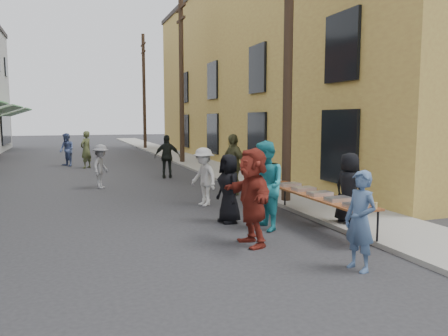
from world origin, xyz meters
TOP-DOWN VIEW (x-y plane):
  - ground at (0.00, 0.00)m, footprint 120.00×120.00m
  - sidewalk at (5.00, 15.00)m, footprint 2.20×60.00m
  - building_ochre at (11.10, 14.00)m, footprint 10.00×28.00m
  - utility_pole_near at (4.30, 3.00)m, footprint 0.26×0.26m
  - utility_pole_mid at (4.30, 15.00)m, footprint 0.26×0.26m
  - utility_pole_far at (4.30, 27.00)m, footprint 0.26×0.26m
  - serving_table at (3.65, 0.49)m, footprint 0.70×4.00m
  - catering_tray_sausage at (3.65, -1.16)m, footprint 0.50×0.33m
  - catering_tray_foil_b at (3.65, -0.51)m, footprint 0.50×0.33m
  - catering_tray_buns at (3.65, 0.19)m, footprint 0.50×0.33m
  - catering_tray_foil_d at (3.65, 0.89)m, footprint 0.50×0.33m
  - catering_tray_buns_end at (3.65, 1.59)m, footprint 0.50×0.33m
  - condiment_jar_a at (3.43, -1.46)m, footprint 0.07×0.07m
  - condiment_jar_b at (3.43, -1.36)m, footprint 0.07×0.07m
  - condiment_jar_c at (3.43, -1.26)m, footprint 0.07×0.07m
  - cup_stack at (3.85, -1.41)m, footprint 0.08×0.08m
  - guest_front_a at (1.96, 1.41)m, footprint 0.63×0.86m
  - guest_front_b at (2.80, -2.36)m, footprint 0.49×0.65m
  - guest_front_c at (2.45, 0.48)m, footprint 0.77×0.97m
  - guest_front_d at (2.00, 3.54)m, footprint 0.90×1.19m
  - guest_front_e at (3.40, 4.92)m, footprint 0.74×1.22m
  - guest_queue_back at (1.74, -0.48)m, footprint 0.59×1.76m
  - server at (4.35, 0.11)m, footprint 0.66×0.87m
  - passerby_left at (-0.49, 7.64)m, footprint 0.94×1.15m
  - passerby_mid at (2.27, 9.48)m, footprint 1.11×0.65m
  - passerby_right at (-0.72, 14.37)m, footprint 0.77×0.79m
  - passerby_far at (-1.61, 15.59)m, footprint 0.98×1.04m

SIDE VIEW (x-z plane):
  - ground at x=0.00m, z-range 0.00..0.00m
  - sidewalk at x=5.00m, z-range 0.00..0.10m
  - serving_table at x=3.65m, z-range 0.34..1.09m
  - passerby_left at x=-0.49m, z-range 0.00..1.54m
  - catering_tray_sausage at x=3.65m, z-range 0.75..0.83m
  - catering_tray_foil_b at x=3.65m, z-range 0.75..0.83m
  - catering_tray_buns at x=3.65m, z-range 0.75..0.83m
  - catering_tray_foil_d at x=3.65m, z-range 0.75..0.83m
  - catering_tray_buns_end at x=3.65m, z-range 0.75..0.83m
  - condiment_jar_a at x=3.43m, z-range 0.75..0.83m
  - condiment_jar_b at x=3.43m, z-range 0.75..0.83m
  - condiment_jar_c at x=3.43m, z-range 0.75..0.83m
  - guest_front_a at x=1.96m, z-range 0.00..1.62m
  - cup_stack at x=3.85m, z-range 0.75..0.87m
  - guest_front_b at x=2.80m, z-range 0.00..1.62m
  - guest_front_d at x=2.00m, z-range 0.00..1.63m
  - passerby_far at x=-1.61m, z-range 0.00..1.70m
  - passerby_mid at x=2.27m, z-range 0.00..1.77m
  - server at x=4.35m, z-range 0.10..1.68m
  - passerby_right at x=-0.72m, z-range 0.00..1.83m
  - guest_queue_back at x=1.74m, z-range 0.00..1.89m
  - guest_front_e at x=3.40m, z-range 0.00..1.95m
  - guest_front_c at x=2.45m, z-range 0.00..1.96m
  - utility_pole_near at x=4.30m, z-range 0.00..9.00m
  - utility_pole_mid at x=4.30m, z-range 0.00..9.00m
  - utility_pole_far at x=4.30m, z-range 0.00..9.00m
  - building_ochre at x=11.10m, z-range 0.00..10.00m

